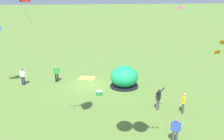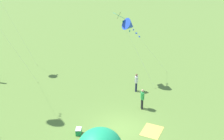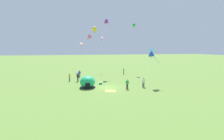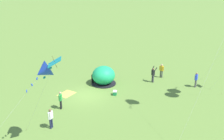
% 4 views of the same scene
% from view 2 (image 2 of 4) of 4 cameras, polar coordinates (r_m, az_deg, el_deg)
% --- Properties ---
extents(ground_plane, '(300.00, 300.00, 0.00)m').
position_cam_2_polar(ground_plane, '(18.94, 1.84, -12.78)').
color(ground_plane, olive).
extents(picnic_blanket, '(2.02, 1.77, 0.01)m').
position_cam_2_polar(picnic_blanket, '(18.96, 8.69, -12.98)').
color(picnic_blanket, gold).
rests_on(picnic_blanket, ground).
extents(cooler_box, '(0.57, 0.42, 0.44)m').
position_cam_2_polar(cooler_box, '(18.47, -7.28, -13.11)').
color(cooler_box, '#1E8C4C').
rests_on(cooler_box, ground).
extents(person_center_field, '(0.58, 0.30, 1.72)m').
position_cam_2_polar(person_center_field, '(24.10, 5.31, -2.52)').
color(person_center_field, '#1E2347').
rests_on(person_center_field, ground).
extents(person_with_toddler, '(0.58, 0.31, 1.72)m').
position_cam_2_polar(person_with_toddler, '(21.15, 6.60, -6.06)').
color(person_with_toddler, black).
rests_on(person_with_toddler, ground).
extents(kite_teal, '(2.16, 4.29, 6.93)m').
position_cam_2_polar(kite_teal, '(24.84, 1.86, 11.23)').
color(kite_teal, silver).
rests_on(kite_teal, ground).
extents(kite_blue, '(4.22, 4.95, 6.44)m').
position_cam_2_polar(kite_blue, '(24.65, 3.88, 9.64)').
color(kite_blue, silver).
rests_on(kite_blue, ground).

